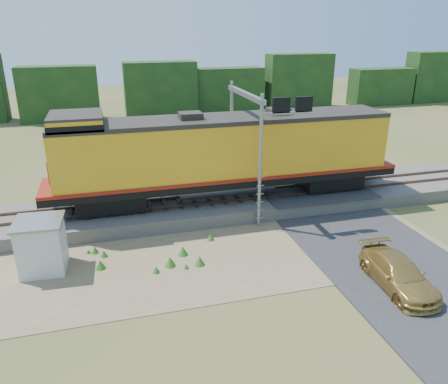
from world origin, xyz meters
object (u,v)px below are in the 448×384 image
object	(u,v)px
locomotive	(222,154)
shed	(42,245)
signal_gantry	(255,122)
car	(398,274)

from	to	relation	value
locomotive	shed	bearing A→B (deg)	-154.88
signal_gantry	locomotive	bearing A→B (deg)	159.50
signal_gantry	car	bearing A→B (deg)	-70.48
shed	car	bearing A→B (deg)	-17.61
shed	signal_gantry	size ratio (longest dim) A/B	0.34
locomotive	shed	distance (m)	11.19
locomotive	car	size ratio (longest dim) A/B	4.67
shed	signal_gantry	bearing A→B (deg)	21.61
car	signal_gantry	bearing A→B (deg)	113.33
locomotive	shed	world-z (taller)	locomotive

